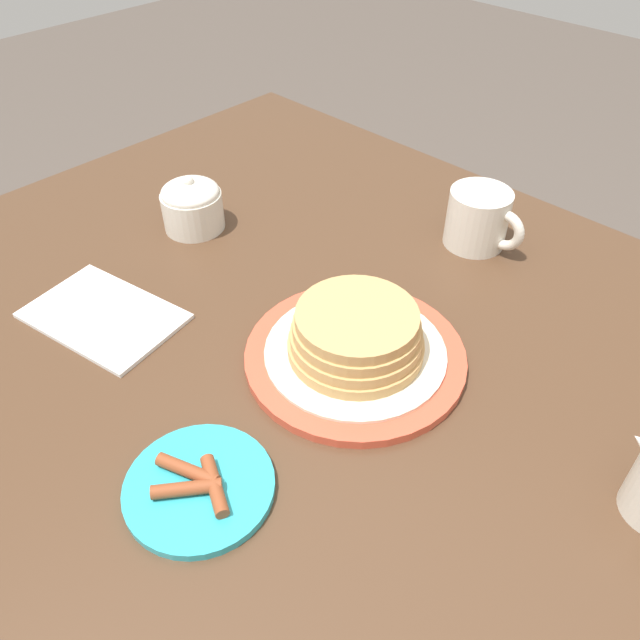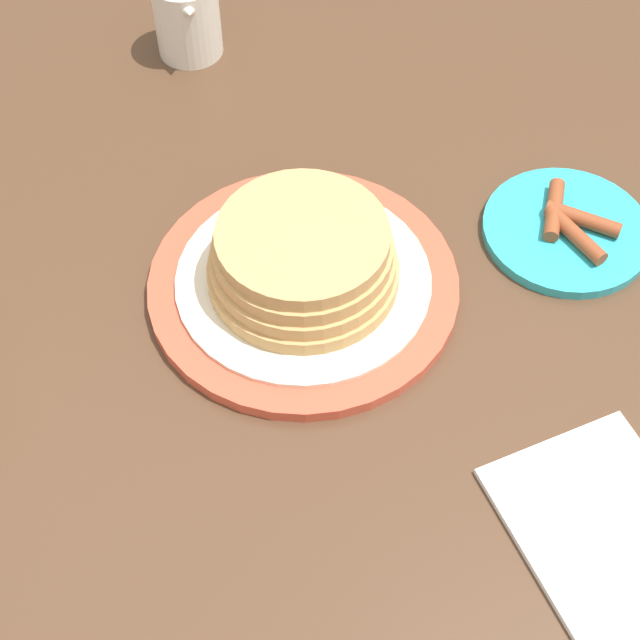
{
  "view_description": "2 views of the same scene",
  "coord_description": "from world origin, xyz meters",
  "px_view_note": "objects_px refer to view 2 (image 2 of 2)",
  "views": [
    {
      "loc": [
        0.32,
        -0.38,
        1.29
      ],
      "look_at": [
        -0.08,
        0.03,
        0.78
      ],
      "focal_mm": 35.0,
      "sensor_mm": 36.0,
      "label": 1
    },
    {
      "loc": [
        -0.54,
        0.14,
        1.41
      ],
      "look_at": [
        -0.08,
        0.03,
        0.78
      ],
      "focal_mm": 55.0,
      "sensor_mm": 36.0,
      "label": 2
    }
  ],
  "objects_px": {
    "pancake_plate": "(303,269)",
    "side_plate_bacon": "(567,229)",
    "creamer_pitcher": "(187,15)",
    "napkin": "(621,553)"
  },
  "relations": [
    {
      "from": "pancake_plate",
      "to": "side_plate_bacon",
      "type": "height_order",
      "value": "pancake_plate"
    },
    {
      "from": "pancake_plate",
      "to": "creamer_pitcher",
      "type": "distance_m",
      "value": 0.35
    },
    {
      "from": "pancake_plate",
      "to": "side_plate_bacon",
      "type": "distance_m",
      "value": 0.24
    },
    {
      "from": "creamer_pitcher",
      "to": "napkin",
      "type": "bearing_deg",
      "value": -160.93
    },
    {
      "from": "side_plate_bacon",
      "to": "creamer_pitcher",
      "type": "height_order",
      "value": "creamer_pitcher"
    },
    {
      "from": "creamer_pitcher",
      "to": "napkin",
      "type": "xyz_separation_m",
      "value": [
        -0.63,
        -0.22,
        -0.04
      ]
    },
    {
      "from": "napkin",
      "to": "pancake_plate",
      "type": "bearing_deg",
      "value": 30.65
    },
    {
      "from": "side_plate_bacon",
      "to": "napkin",
      "type": "relative_size",
      "value": 0.69
    },
    {
      "from": "side_plate_bacon",
      "to": "napkin",
      "type": "bearing_deg",
      "value": 166.04
    },
    {
      "from": "side_plate_bacon",
      "to": "napkin",
      "type": "height_order",
      "value": "side_plate_bacon"
    }
  ]
}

